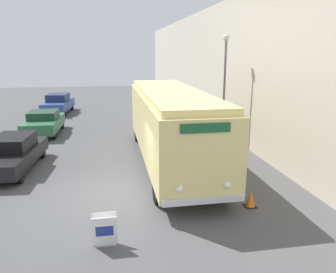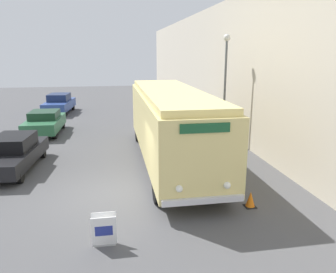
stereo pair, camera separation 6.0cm
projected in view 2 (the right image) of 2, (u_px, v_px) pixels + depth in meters
The scene contains 9 objects.
ground_plane at pixel (113, 194), 11.82m from camera, with size 80.00×80.00×0.00m, color #4C4C4F.
building_wall_right at pixel (221, 67), 21.55m from camera, with size 0.30×60.00×8.03m.
vintage_bus at pixel (171, 122), 14.80m from camera, with size 2.69×11.09×3.37m.
sign_board at pixel (104, 230), 8.62m from camera, with size 0.65×0.33×0.88m.
streetlamp at pixel (225, 74), 17.12m from camera, with size 0.36×0.36×5.88m.
parked_car_near at pixel (14, 153), 14.18m from camera, with size 2.13×4.71×1.50m.
parked_car_mid at pixel (45, 122), 20.48m from camera, with size 2.05×4.21×1.43m.
parked_car_far at pixel (59, 103), 27.52m from camera, with size 2.27×4.60×1.61m.
traffic_cone at pixel (250, 199), 10.80m from camera, with size 0.36×0.36×0.54m.
Camera 2 is at (0.12, -11.10, 4.97)m, focal length 35.00 mm.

